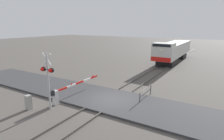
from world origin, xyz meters
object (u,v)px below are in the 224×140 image
locomotive (173,50)px  utility_cabinet (28,102)px  crossing_signal (48,75)px  guard_railing (146,92)px  crossing_gate (63,92)px

locomotive → utility_cabinet: (-4.36, -25.25, -1.35)m
crossing_signal → guard_railing: crossing_signal is taller
crossing_gate → guard_railing: 6.93m
utility_cabinet → crossing_gate: bearing=66.1°
crossing_gate → guard_railing: bearing=35.5°
locomotive → crossing_gate: bearing=-98.2°
guard_railing → crossing_signal: bearing=-133.7°
crossing_signal → guard_railing: bearing=46.3°
locomotive → crossing_gate: (-3.27, -22.79, -1.10)m
locomotive → utility_cabinet: 25.66m
locomotive → crossing_signal: bearing=-97.0°
crossing_signal → crossing_gate: size_ratio=0.70×
crossing_signal → utility_cabinet: size_ratio=3.89×
utility_cabinet → guard_railing: (6.73, 6.47, 0.07)m
locomotive → crossing_gate: 23.05m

